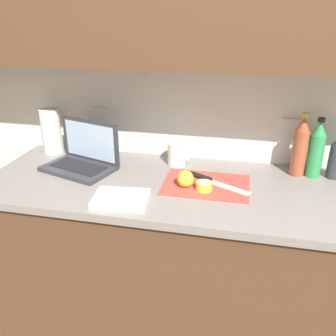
% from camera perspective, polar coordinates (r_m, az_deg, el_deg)
% --- Properties ---
extents(wall_back, '(5.20, 0.38, 2.60)m').
position_cam_1_polar(wall_back, '(1.66, 15.35, 20.15)').
color(wall_back, white).
rests_on(wall_back, ground_plane).
extents(counter_unit, '(2.41, 0.65, 0.93)m').
position_cam_1_polar(counter_unit, '(1.83, 12.54, -16.41)').
color(counter_unit, brown).
rests_on(counter_unit, ground_plane).
extents(laptop, '(0.39, 0.30, 0.23)m').
position_cam_1_polar(laptop, '(1.79, -13.44, 1.72)').
color(laptop, '#333338').
rests_on(laptop, counter_unit).
extents(cutting_board, '(0.38, 0.27, 0.01)m').
position_cam_1_polar(cutting_board, '(1.59, 6.14, -2.68)').
color(cutting_board, '#D1473D').
rests_on(cutting_board, counter_unit).
extents(knife, '(0.28, 0.16, 0.02)m').
position_cam_1_polar(knife, '(1.61, 6.55, -1.84)').
color(knife, silver).
rests_on(knife, cutting_board).
extents(lemon_half_cut, '(0.07, 0.07, 0.04)m').
position_cam_1_polar(lemon_half_cut, '(1.53, 5.81, -2.87)').
color(lemon_half_cut, yellow).
rests_on(lemon_half_cut, cutting_board).
extents(lemon_whole_beside, '(0.07, 0.07, 0.07)m').
position_cam_1_polar(lemon_whole_beside, '(1.54, 2.82, -1.73)').
color(lemon_whole_beside, yellow).
rests_on(lemon_whole_beside, cutting_board).
extents(bottle_green_soda, '(0.06, 0.06, 0.22)m').
position_cam_1_polar(bottle_green_soda, '(1.79, 25.33, 1.50)').
color(bottle_green_soda, '#333338').
rests_on(bottle_green_soda, counter_unit).
extents(bottle_oil_tall, '(0.07, 0.07, 0.28)m').
position_cam_1_polar(bottle_oil_tall, '(1.76, 22.67, 2.67)').
color(bottle_oil_tall, '#2D934C').
rests_on(bottle_oil_tall, counter_unit).
extents(bottle_water_clear, '(0.07, 0.07, 0.30)m').
position_cam_1_polar(bottle_water_clear, '(1.74, 20.43, 3.14)').
color(bottle_water_clear, '#A34C2D').
rests_on(bottle_water_clear, counter_unit).
extents(measuring_cup, '(0.11, 0.09, 0.11)m').
position_cam_1_polar(measuring_cup, '(1.77, 1.43, 2.29)').
color(measuring_cup, silver).
rests_on(measuring_cup, counter_unit).
extents(paper_towel_roll, '(0.10, 0.10, 0.24)m').
position_cam_1_polar(paper_towel_roll, '(2.02, -18.22, 5.66)').
color(paper_towel_roll, white).
rests_on(paper_towel_roll, counter_unit).
extents(dish_towel, '(0.24, 0.18, 0.02)m').
position_cam_1_polar(dish_towel, '(1.46, -7.58, -4.87)').
color(dish_towel, silver).
rests_on(dish_towel, counter_unit).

